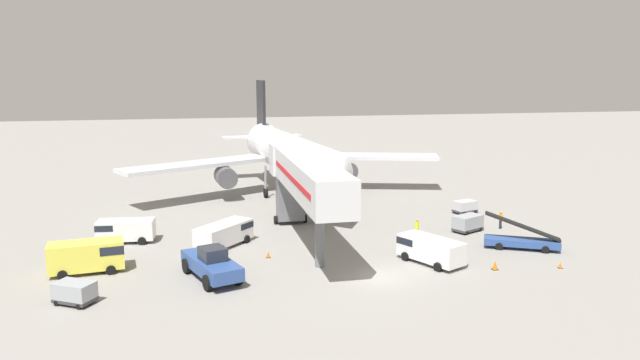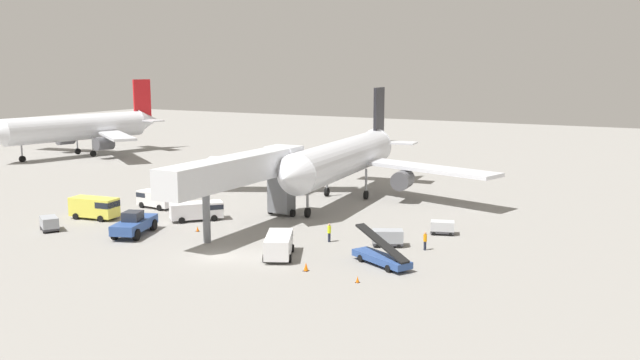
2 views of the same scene
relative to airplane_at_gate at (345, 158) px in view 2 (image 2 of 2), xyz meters
name	(u,v)px [view 2 (image 2 of 2)]	position (x,y,z in m)	size (l,w,h in m)	color
ground_plane	(219,256)	(2.07, -28.64, -5.06)	(300.00, 300.00, 0.00)	gray
airplane_at_gate	(345,158)	(0.00, 0.00, 0.00)	(38.05, 35.36, 13.23)	silver
jet_bridge	(243,172)	(-1.76, -19.24, 0.72)	(3.45, 20.93, 7.60)	silver
pushback_tug	(134,224)	(-9.76, -26.35, -3.96)	(4.27, 6.75, 2.38)	#2D4C8E
belt_loader_truck	(381,257)	(15.48, -24.45, -4.31)	(6.05, 4.17, 2.96)	#2D4C8E
service_van_mid_left	(156,198)	(-16.72, -15.47, -3.93)	(4.87, 2.55, 1.94)	white
service_van_mid_center	(95,207)	(-18.42, -23.02, -3.75)	(5.43, 2.86, 2.30)	#E5DB4C
service_van_rear_left	(198,210)	(-8.33, -18.35, -3.93)	(5.21, 5.44, 1.94)	white
service_van_mid_right	(279,244)	(6.64, -26.18, -3.93)	(4.23, 5.62, 1.95)	white
baggage_cart_far_left	(49,223)	(-18.36, -29.16, -4.27)	(2.84, 2.53, 1.41)	#38383D
baggage_cart_outer_left	(442,227)	(16.49, -11.87, -4.32)	(2.60, 2.06, 1.30)	#38383D
baggage_cart_far_right	(388,237)	(13.55, -18.54, -4.22)	(3.12, 2.55, 1.51)	#38383D
ground_crew_worker_foreground	(329,232)	(8.15, -19.73, -4.11)	(0.39, 0.39, 1.78)	#1E2333
ground_crew_worker_midground	(425,240)	(17.00, -18.22, -4.17)	(0.38, 0.38, 1.68)	#1E2333
safety_cone_alpha	(358,279)	(15.70, -29.48, -4.81)	(0.32, 0.32, 0.49)	black
safety_cone_bravo	(306,267)	(10.78, -28.75, -4.72)	(0.45, 0.45, 0.68)	black
safety_cone_charlie	(198,229)	(-5.24, -22.34, -4.80)	(0.34, 0.34, 0.52)	black
airplane_background	(82,128)	(-60.01, 13.69, 0.07)	(33.72, 34.17, 13.56)	silver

